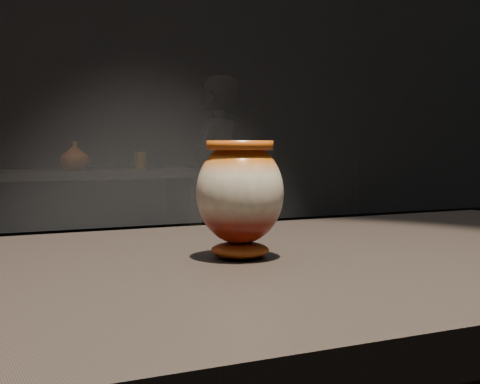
# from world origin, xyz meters

# --- Properties ---
(main_vase) EXTENTS (0.13, 0.13, 0.17)m
(main_vase) POSITION_xyz_m (0.17, 0.01, 0.99)
(main_vase) COLOR maroon
(main_vase) RESTS_ON display_plinth
(back_shelf) EXTENTS (2.00, 0.60, 0.90)m
(back_shelf) POSITION_xyz_m (0.57, 3.50, 0.64)
(back_shelf) COLOR black
(back_shelf) RESTS_ON ground
(back_vase_mid) EXTENTS (0.23, 0.23, 0.18)m
(back_vase_mid) POSITION_xyz_m (0.67, 3.45, 0.99)
(back_vase_mid) COLOR maroon
(back_vase_mid) RESTS_ON back_shelf
(back_vase_right) EXTENTS (0.07, 0.07, 0.12)m
(back_vase_right) POSITION_xyz_m (1.14, 3.56, 0.96)
(back_vase_right) COLOR #8E5414
(back_vase_right) RESTS_ON back_shelf
(visitor) EXTENTS (0.67, 0.67, 1.57)m
(visitor) POSITION_xyz_m (1.71, 3.63, 0.78)
(visitor) COLOR black
(visitor) RESTS_ON ground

